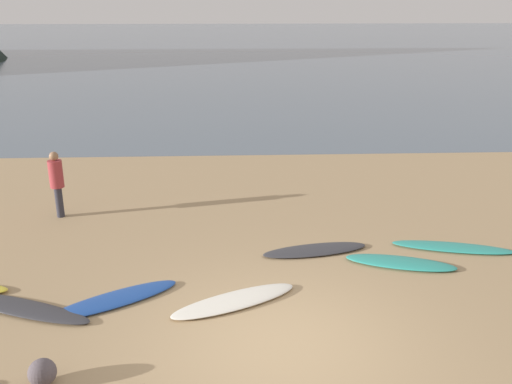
% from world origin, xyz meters
% --- Properties ---
extents(ground_plane, '(120.00, 120.00, 0.20)m').
position_xyz_m(ground_plane, '(0.00, 10.00, -0.10)').
color(ground_plane, tan).
rests_on(ground_plane, ground).
extents(ocean_water, '(140.00, 100.00, 0.01)m').
position_xyz_m(ocean_water, '(0.00, 60.45, 0.00)').
color(ocean_water, slate).
rests_on(ocean_water, ground).
extents(surfboard_2, '(2.61, 1.45, 0.09)m').
position_xyz_m(surfboard_2, '(-4.09, 1.17, 0.05)').
color(surfboard_2, '#333338').
rests_on(surfboard_2, ground).
extents(surfboard_3, '(2.20, 1.64, 0.08)m').
position_xyz_m(surfboard_3, '(-2.64, 1.37, 0.04)').
color(surfboard_3, '#1E479E').
rests_on(surfboard_3, ground).
extents(surfboard_4, '(2.27, 1.49, 0.09)m').
position_xyz_m(surfboard_4, '(-0.64, 1.23, 0.05)').
color(surfboard_4, silver).
rests_on(surfboard_4, ground).
extents(surfboard_5, '(2.22, 0.97, 0.08)m').
position_xyz_m(surfboard_5, '(0.99, 3.14, 0.04)').
color(surfboard_5, '#333338').
rests_on(surfboard_5, ground).
extents(surfboard_6, '(2.14, 1.14, 0.10)m').
position_xyz_m(surfboard_6, '(2.53, 2.50, 0.05)').
color(surfboard_6, teal).
rests_on(surfboard_6, ground).
extents(surfboard_7, '(2.43, 1.04, 0.09)m').
position_xyz_m(surfboard_7, '(3.78, 3.14, 0.04)').
color(surfboard_7, teal).
rests_on(surfboard_7, ground).
extents(person_1, '(0.31, 0.31, 1.55)m').
position_xyz_m(person_1, '(-4.63, 5.31, 0.92)').
color(person_1, '#2D2D38').
rests_on(person_1, ground).
extents(beach_rock_far, '(0.37, 0.37, 0.37)m').
position_xyz_m(beach_rock_far, '(-3.16, -0.71, 0.18)').
color(beach_rock_far, '#564C51').
rests_on(beach_rock_far, ground).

